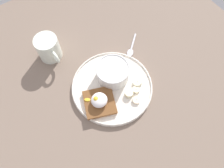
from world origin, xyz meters
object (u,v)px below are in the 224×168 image
banana_slice_left (136,100)px  spoon (131,48)px  banana_slice_right (137,82)px  coffee_mug (48,48)px  poached_egg (99,100)px  banana_slice_front (136,90)px  oatmeal_bowl (113,72)px  banana_slice_back (129,94)px  toast_slice (100,102)px

banana_slice_left → spoon: banana_slice_left is taller
banana_slice_left → spoon: size_ratio=0.32×
banana_slice_right → spoon: bearing=-119.6°
coffee_mug → spoon: size_ratio=1.25×
poached_egg → coffee_mug: 27.41cm
banana_slice_front → banana_slice_right: banana_slice_right is taller
oatmeal_bowl → banana_slice_front: bearing=110.6°
banana_slice_back → banana_slice_right: banana_slice_back is taller
oatmeal_bowl → banana_slice_front: oatmeal_bowl is taller
oatmeal_bowl → coffee_mug: size_ratio=0.98×
banana_slice_right → coffee_mug: coffee_mug is taller
banana_slice_front → spoon: size_ratio=0.38×
banana_slice_left → banana_slice_right: bearing=-130.6°
oatmeal_bowl → poached_egg: bearing=31.6°
oatmeal_bowl → spoon: bearing=-154.8°
poached_egg → spoon: (-22.87, -12.17, -3.69)cm
oatmeal_bowl → toast_slice: oatmeal_bowl is taller
toast_slice → spoon: size_ratio=1.38×
banana_slice_left → coffee_mug: coffee_mug is taller
toast_slice → spoon: (-22.78, -12.24, -1.47)cm
banana_slice_front → spoon: (-9.77, -15.44, -1.16)cm
poached_egg → oatmeal_bowl: bearing=-148.4°
banana_slice_right → poached_egg: bearing=-5.1°
coffee_mug → banana_slice_right: bearing=124.1°
toast_slice → coffee_mug: 27.64cm
banana_slice_back → coffee_mug: size_ratio=0.35×
toast_slice → banana_slice_left: bearing=149.9°
spoon → oatmeal_bowl: bearing=25.2°
toast_slice → banana_slice_left: size_ratio=4.28×
banana_slice_back → banana_slice_right: (-5.08, -1.77, -0.08)cm
toast_slice → spoon: toast_slice is taller
coffee_mug → toast_slice: bearing=98.7°
banana_slice_front → coffee_mug: bearing=-60.5°
oatmeal_bowl → banana_slice_left: oatmeal_bowl is taller
toast_slice → banana_slice_right: 15.17cm
toast_slice → banana_slice_right: same height
banana_slice_back → banana_slice_right: 5.38cm
banana_slice_right → toast_slice: bearing=-4.9°
banana_slice_back → poached_egg: bearing=-17.2°
poached_egg → banana_slice_left: 12.89cm
poached_egg → banana_slice_front: (-13.10, 3.27, -2.54)cm
banana_slice_left → spoon: bearing=-122.8°
toast_slice → banana_slice_front: toast_slice is taller
coffee_mug → spoon: bearing=151.0°
coffee_mug → spoon: 31.10cm
oatmeal_bowl → banana_slice_back: oatmeal_bowl is taller
banana_slice_front → banana_slice_right: 2.84cm
oatmeal_bowl → coffee_mug: bearing=-57.1°
toast_slice → coffee_mug: bearing=-81.3°
banana_slice_right → coffee_mug: 34.50cm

